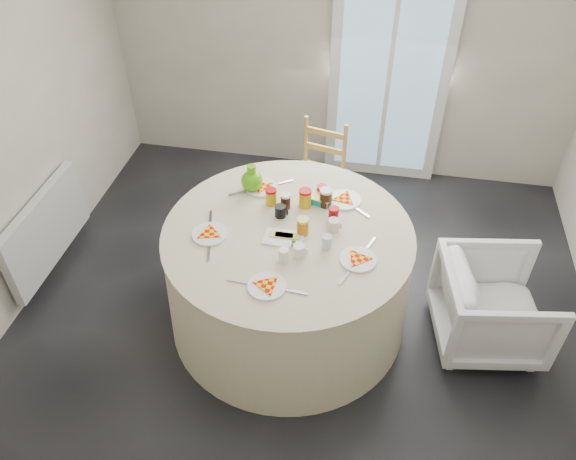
% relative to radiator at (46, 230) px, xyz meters
% --- Properties ---
extents(floor, '(4.00, 4.00, 0.00)m').
position_rel_radiator_xyz_m(floor, '(1.94, -0.20, -0.38)').
color(floor, black).
rests_on(floor, ground).
extents(wall_back, '(4.00, 0.02, 2.60)m').
position_rel_radiator_xyz_m(wall_back, '(1.94, 1.80, 0.92)').
color(wall_back, '#BCB5A3').
rests_on(wall_back, floor).
extents(glass_door, '(1.00, 0.08, 2.10)m').
position_rel_radiator_xyz_m(glass_door, '(2.34, 1.75, 0.67)').
color(glass_door, silver).
rests_on(glass_door, floor).
extents(radiator, '(0.07, 1.00, 0.55)m').
position_rel_radiator_xyz_m(radiator, '(0.00, 0.00, 0.00)').
color(radiator, silver).
rests_on(radiator, floor).
extents(table, '(1.63, 1.63, 0.82)m').
position_rel_radiator_xyz_m(table, '(1.83, -0.15, -0.01)').
color(table, beige).
rests_on(table, floor).
extents(wooden_chair, '(0.46, 0.45, 0.87)m').
position_rel_radiator_xyz_m(wooden_chair, '(1.86, 0.96, 0.09)').
color(wooden_chair, tan).
rests_on(wooden_chair, floor).
extents(armchair, '(0.73, 0.76, 0.69)m').
position_rel_radiator_xyz_m(armchair, '(3.18, -0.09, 0.01)').
color(armchair, silver).
rests_on(armchair, floor).
extents(place_settings, '(1.53, 1.53, 0.02)m').
position_rel_radiator_xyz_m(place_settings, '(1.83, -0.15, 0.39)').
color(place_settings, white).
rests_on(place_settings, table).
extents(jar_cluster, '(0.54, 0.38, 0.14)m').
position_rel_radiator_xyz_m(jar_cluster, '(1.88, 0.06, 0.44)').
color(jar_cluster, '#AE8717').
rests_on(jar_cluster, table).
extents(butter_tub, '(0.15, 0.12, 0.05)m').
position_rel_radiator_xyz_m(butter_tub, '(1.99, 0.18, 0.41)').
color(butter_tub, '#0C9992').
rests_on(butter_tub, table).
extents(green_pitcher, '(0.15, 0.15, 0.19)m').
position_rel_radiator_xyz_m(green_pitcher, '(1.52, 0.23, 0.49)').
color(green_pitcher, '#4DA50C').
rests_on(green_pitcher, table).
extents(cheese_platter, '(0.25, 0.16, 0.03)m').
position_rel_radiator_xyz_m(cheese_platter, '(1.82, -0.22, 0.39)').
color(cheese_platter, silver).
rests_on(cheese_platter, table).
extents(mugs_glasses, '(0.62, 0.62, 0.10)m').
position_rel_radiator_xyz_m(mugs_glasses, '(1.94, -0.13, 0.43)').
color(mugs_glasses, '#A5A1A1').
rests_on(mugs_glasses, table).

